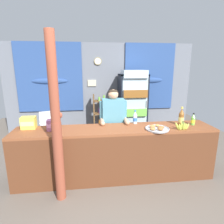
{
  "coord_description": "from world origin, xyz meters",
  "views": [
    {
      "loc": [
        -0.32,
        -2.58,
        1.95
      ],
      "look_at": [
        0.08,
        0.75,
        1.13
      ],
      "focal_mm": 29.97,
      "sensor_mm": 36.0,
      "label": 1
    }
  ],
  "objects": [
    {
      "name": "snack_box_instant_noodle",
      "position": [
        -1.36,
        0.59,
        1.03
      ],
      "size": [
        0.23,
        0.16,
        0.2
      ],
      "color": "#EAD14C",
      "rests_on": "stall_counter"
    },
    {
      "name": "ground_plane",
      "position": [
        0.0,
        1.14,
        0.0
      ],
      "size": [
        7.43,
        7.43,
        0.0
      ],
      "primitive_type": "plane",
      "color": "#665B51"
    },
    {
      "name": "drink_fridge",
      "position": [
        0.86,
        2.42,
        1.02
      ],
      "size": [
        0.75,
        0.69,
        1.86
      ],
      "color": "black",
      "rests_on": "ground"
    },
    {
      "name": "soda_bottle_lime_soda",
      "position": [
        1.51,
        0.45,
        1.02
      ],
      "size": [
        0.07,
        0.07,
        0.22
      ],
      "color": "#75C64C",
      "rests_on": "stall_counter"
    },
    {
      "name": "timber_post",
      "position": [
        -0.79,
        -0.04,
        1.15
      ],
      "size": [
        0.16,
        0.14,
        2.4
      ],
      "color": "brown",
      "rests_on": "ground"
    },
    {
      "name": "soda_bottle_iced_tea",
      "position": [
        1.29,
        0.45,
        1.07
      ],
      "size": [
        0.09,
        0.09,
        0.34
      ],
      "color": "brown",
      "rests_on": "stall_counter"
    },
    {
      "name": "plastic_lawn_chair",
      "position": [
        -1.34,
        2.0,
        0.49
      ],
      "size": [
        0.56,
        0.56,
        0.86
      ],
      "color": "silver",
      "rests_on": "ground"
    },
    {
      "name": "banana_bunch",
      "position": [
        1.19,
        0.21,
        0.99
      ],
      "size": [
        0.27,
        0.06,
        0.16
      ],
      "color": "#B7C647",
      "rests_on": "stall_counter"
    },
    {
      "name": "soda_bottle_water",
      "position": [
        0.5,
        0.66,
        1.03
      ],
      "size": [
        0.08,
        0.08,
        0.25
      ],
      "color": "silver",
      "rests_on": "stall_counter"
    },
    {
      "name": "pastry_tray",
      "position": [
        0.78,
        0.27,
        0.95
      ],
      "size": [
        0.4,
        0.4,
        0.07
      ],
      "color": "#BCBCC1",
      "rests_on": "stall_counter"
    },
    {
      "name": "snack_box_wafer",
      "position": [
        -0.93,
        0.45,
        1.01
      ],
      "size": [
        0.19,
        0.14,
        0.18
      ],
      "color": "#B76699",
      "rests_on": "stall_counter"
    },
    {
      "name": "stall_counter",
      "position": [
        0.1,
        0.31,
        0.58
      ],
      "size": [
        3.42,
        0.59,
        0.92
      ],
      "color": "brown",
      "rests_on": "ground"
    },
    {
      "name": "back_wall_curtained",
      "position": [
        -0.02,
        2.91,
        1.34
      ],
      "size": [
        5.39,
        0.22,
        2.59
      ],
      "color": "slate",
      "rests_on": "ground"
    },
    {
      "name": "shopkeeper",
      "position": [
        0.12,
        0.86,
        0.97
      ],
      "size": [
        0.53,
        0.42,
        1.54
      ],
      "color": "#28282D",
      "rests_on": "ground"
    },
    {
      "name": "bottle_shelf_rack",
      "position": [
        0.0,
        2.54,
        0.62
      ],
      "size": [
        0.48,
        0.28,
        1.19
      ],
      "color": "brown",
      "rests_on": "ground"
    }
  ]
}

